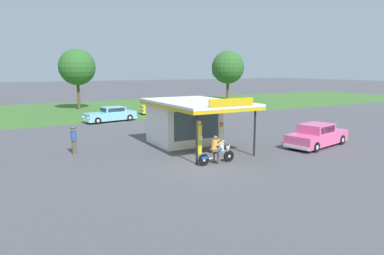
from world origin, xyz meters
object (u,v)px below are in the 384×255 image
object	(u,v)px
motorcycle_with_rider	(216,152)
featured_classic_sedan	(317,136)
gas_pump_nearside	(199,139)
parked_car_back_row_far_left	(162,107)
parked_car_back_row_far_right	(214,105)
bystander_standing_back_lot	(74,140)
parked_car_back_row_right	(111,115)
gas_pump_offside	(221,138)

from	to	relation	value
motorcycle_with_rider	featured_classic_sedan	distance (m)	8.46
gas_pump_nearside	parked_car_back_row_far_left	bearing A→B (deg)	71.74
motorcycle_with_rider	parked_car_back_row_far_left	distance (m)	22.88
motorcycle_with_rider	parked_car_back_row_far_right	bearing A→B (deg)	57.39
gas_pump_nearside	bystander_standing_back_lot	world-z (taller)	gas_pump_nearside
motorcycle_with_rider	parked_car_back_row_right	world-z (taller)	motorcycle_with_rider
gas_pump_offside	parked_car_back_row_far_left	distance (m)	20.29
featured_classic_sedan	bystander_standing_back_lot	size ratio (longest dim) A/B	3.39
bystander_standing_back_lot	parked_car_back_row_far_right	bearing A→B (deg)	37.13
gas_pump_nearside	parked_car_back_row_right	distance (m)	16.41
gas_pump_offside	motorcycle_with_rider	size ratio (longest dim) A/B	0.83
parked_car_back_row_far_left	parked_car_back_row_right	bearing A→B (deg)	-155.29
gas_pump_nearside	motorcycle_with_rider	bearing A→B (deg)	-95.42
gas_pump_offside	parked_car_back_row_far_right	xyz separation A→B (m)	(11.85, 19.20, -0.20)
parked_car_back_row_right	parked_car_back_row_far_right	distance (m)	14.43
gas_pump_nearside	bystander_standing_back_lot	bearing A→B (deg)	148.71
gas_pump_nearside	motorcycle_with_rider	world-z (taller)	gas_pump_nearside
motorcycle_with_rider	featured_classic_sedan	xyz separation A→B (m)	(8.45, 0.42, 0.05)
gas_pump_offside	bystander_standing_back_lot	xyz separation A→B (m)	(-8.21, 4.01, 0.00)
parked_car_back_row_right	parked_car_back_row_far_left	distance (m)	7.90
motorcycle_with_rider	parked_car_back_row_far_left	bearing A→B (deg)	72.96
motorcycle_with_rider	bystander_standing_back_lot	world-z (taller)	bystander_standing_back_lot
featured_classic_sedan	parked_car_back_row_far_right	size ratio (longest dim) A/B	1.08
motorcycle_with_rider	gas_pump_offside	bearing A→B (deg)	50.05
gas_pump_nearside	parked_car_back_row_far_left	xyz separation A→B (m)	(6.50, 19.69, -0.25)
bystander_standing_back_lot	parked_car_back_row_right	bearing A→B (deg)	64.48
gas_pump_offside	gas_pump_nearside	bearing A→B (deg)	180.00
gas_pump_nearside	bystander_standing_back_lot	xyz separation A→B (m)	(-6.59, 4.01, -0.09)
gas_pump_offside	featured_classic_sedan	xyz separation A→B (m)	(6.63, -1.76, -0.18)
gas_pump_offside	motorcycle_with_rider	xyz separation A→B (m)	(-1.83, -2.18, -0.22)
parked_car_back_row_far_right	gas_pump_offside	bearing A→B (deg)	-121.69
gas_pump_offside	bystander_standing_back_lot	bearing A→B (deg)	154.00
gas_pump_offside	parked_car_back_row_far_left	size ratio (longest dim) A/B	0.36
gas_pump_nearside	parked_car_back_row_far_left	size ratio (longest dim) A/B	0.40
parked_car_back_row_far_left	bystander_standing_back_lot	xyz separation A→B (m)	(-13.09, -15.69, 0.16)
parked_car_back_row_far_left	parked_car_back_row_far_right	bearing A→B (deg)	-4.06
parked_car_back_row_far_left	motorcycle_with_rider	bearing A→B (deg)	-107.04
parked_car_back_row_right	featured_classic_sedan	bearing A→B (deg)	-63.80
gas_pump_offside	parked_car_back_row_far_right	distance (m)	22.56
featured_classic_sedan	parked_car_back_row_far_left	xyz separation A→B (m)	(-1.75, 21.45, 0.02)
featured_classic_sedan	bystander_standing_back_lot	bearing A→B (deg)	158.78
parked_car_back_row_far_left	parked_car_back_row_far_right	xyz separation A→B (m)	(6.98, -0.49, -0.04)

